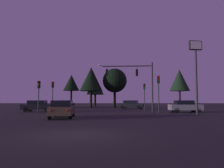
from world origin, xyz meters
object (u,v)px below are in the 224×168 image
Objects in this scene: car_crossing_right at (185,106)px; car_far_lane at (132,104)px; tree_behind_sign at (115,81)px; tree_lot_edge at (96,86)px; store_sign_illuminated at (196,61)px; tree_center_horizon at (180,80)px; car_crossing_left at (39,106)px; traffic_light_median at (39,90)px; car_nearside_lane at (63,109)px; traffic_light_far_side at (145,91)px; traffic_light_corner_left at (159,87)px; car_parked_lot at (66,104)px; tree_right_cluster at (72,83)px; traffic_light_corner_right at (53,90)px; traffic_signal_mast_arm at (136,77)px; tree_left_far at (92,79)px.

car_crossing_right is 12.71m from car_far_lane.
car_far_lane is 0.58× the size of tree_behind_sign.
store_sign_illuminated is at bearing -66.41° from tree_lot_edge.
car_far_lane is 0.68× the size of tree_center_horizon.
car_crossing_left is 19.07m from car_crossing_right.
car_crossing_left is 20.40m from store_sign_illuminated.
traffic_light_median is 3.87m from car_crossing_left.
store_sign_illuminated is at bearing -9.64° from traffic_light_median.
car_nearside_lane is 14.72m from store_sign_illuminated.
traffic_light_far_side is 0.51× the size of tree_behind_sign.
tree_lot_edge is (-15.96, 14.54, 0.01)m from tree_center_horizon.
traffic_light_corner_left reaches higher than car_nearside_lane.
tree_center_horizon is (20.66, 12.32, 2.31)m from traffic_light_median.
tree_lot_edge is (-9.74, 26.36, 1.88)m from traffic_light_corner_left.
car_far_lane is (-5.74, 11.34, 0.00)m from car_crossing_right.
car_parked_lot is 0.53× the size of tree_behind_sign.
traffic_light_corner_left is 14.46m from traffic_light_median.
tree_lot_edge is (0.23, 33.90, 4.28)m from car_nearside_lane.
tree_behind_sign is (10.40, 15.88, 4.78)m from car_crossing_left.
store_sign_illuminated reaches higher than car_far_lane.
tree_center_horizon is (16.19, 19.37, 4.26)m from car_nearside_lane.
car_crossing_left is 0.59× the size of tree_right_cluster.
traffic_light_median is at bearing -178.05° from traffic_light_corner_left.
traffic_light_corner_left is 0.57× the size of store_sign_illuminated.
traffic_light_corner_right is 14.03m from car_far_lane.
traffic_light_corner_right is at bearing 90.51° from traffic_light_median.
traffic_signal_mast_arm is 1.00× the size of tree_right_cluster.
car_parked_lot is (-15.04, 17.89, -2.40)m from traffic_light_corner_left.
traffic_light_median is 23.80m from tree_right_cluster.
tree_right_cluster is (-18.22, 26.65, -0.25)m from store_sign_illuminated.
car_far_lane is at bearing -61.87° from tree_lot_edge.
traffic_light_far_side is at bearing 94.82° from traffic_light_corner_left.
traffic_signal_mast_arm reaches higher than car_crossing_right.
traffic_light_corner_left is 0.62× the size of tree_right_cluster.
traffic_light_median reaches higher than car_far_lane.
car_nearside_lane is at bearing -147.61° from car_crossing_right.
car_parked_lot is 0.54× the size of store_sign_illuminated.
car_nearside_lane is (-9.35, -14.95, -2.13)m from traffic_light_far_side.
car_crossing_right is 25.08m from car_parked_lot.
car_nearside_lane is 0.62× the size of tree_right_cluster.
traffic_light_corner_right reaches higher than car_crossing_right.
traffic_signal_mast_arm is at bearing -59.33° from tree_right_cluster.
tree_center_horizon is at bearing -28.17° from tree_right_cluster.
traffic_signal_mast_arm is 3.68m from traffic_light_corner_left.
tree_left_far reaches higher than store_sign_illuminated.
traffic_signal_mast_arm is 16.24m from tree_left_far.
tree_behind_sign is 1.11× the size of tree_lot_edge.
car_crossing_left and car_parked_lot have the same top height.
car_crossing_right is 0.50× the size of tree_behind_sign.
car_parked_lot is at bearing 128.66° from traffic_signal_mast_arm.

